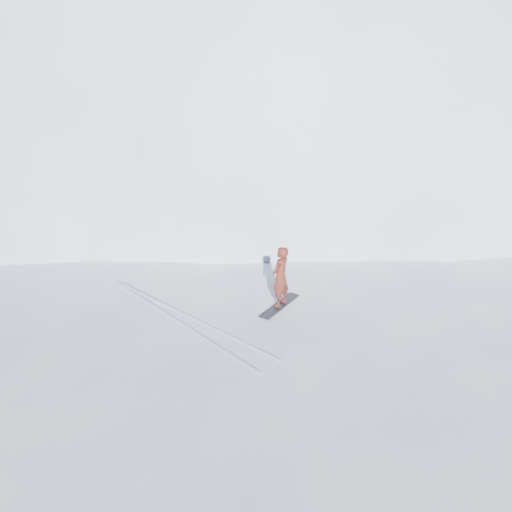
% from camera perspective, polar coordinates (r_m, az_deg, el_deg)
% --- Properties ---
extents(ground, '(400.00, 400.00, 0.00)m').
position_cam_1_polar(ground, '(11.66, 12.07, -22.88)').
color(ground, white).
rests_on(ground, ground).
extents(near_ridge, '(36.00, 28.00, 4.80)m').
position_cam_1_polar(near_ridge, '(13.72, 4.92, -14.37)').
color(near_ridge, white).
rests_on(near_ridge, ground).
extents(summit_peak, '(60.00, 56.00, 56.00)m').
position_cam_1_polar(summit_peak, '(42.93, 4.15, 11.32)').
color(summit_peak, white).
rests_on(summit_peak, ground).
extents(peak_shoulder, '(28.00, 24.00, 18.00)m').
position_cam_1_polar(peak_shoulder, '(31.04, -4.71, 7.00)').
color(peak_shoulder, white).
rests_on(peak_shoulder, ground).
extents(wind_bumps, '(16.00, 14.40, 1.00)m').
position_cam_1_polar(wind_bumps, '(12.39, 2.36, -19.02)').
color(wind_bumps, white).
rests_on(wind_bumps, ground).
extents(snowboard, '(1.61, 0.75, 0.03)m').
position_cam_1_polar(snowboard, '(12.10, 2.99, -6.17)').
color(snowboard, black).
rests_on(snowboard, near_ridge).
extents(snowboarder, '(0.68, 0.55, 1.63)m').
position_cam_1_polar(snowboarder, '(11.72, 3.07, -2.61)').
color(snowboarder, maroon).
rests_on(snowboarder, snowboard).
extents(board_tracks, '(1.22, 5.98, 0.04)m').
position_cam_1_polar(board_tracks, '(11.67, -9.25, -7.56)').
color(board_tracks, silver).
rests_on(board_tracks, ground).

